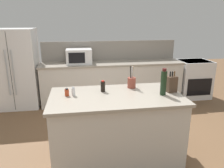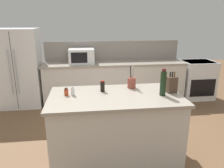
% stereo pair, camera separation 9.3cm
% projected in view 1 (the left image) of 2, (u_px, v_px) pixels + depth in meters
% --- Properties ---
extents(ground_plane, '(14.00, 14.00, 0.00)m').
position_uv_depth(ground_plane, '(116.00, 156.00, 3.15)').
color(ground_plane, brown).
extents(back_counter_run, '(3.25, 0.66, 0.94)m').
position_uv_depth(back_counter_run, '(112.00, 82.00, 5.14)').
color(back_counter_run, beige).
rests_on(back_counter_run, ground_plane).
extents(wall_backsplash, '(3.21, 0.03, 0.46)m').
position_uv_depth(wall_backsplash, '(110.00, 51.00, 5.24)').
color(wall_backsplash, gray).
rests_on(wall_backsplash, back_counter_run).
extents(kitchen_island, '(1.75, 0.95, 0.94)m').
position_uv_depth(kitchen_island, '(116.00, 127.00, 3.01)').
color(kitchen_island, beige).
rests_on(kitchen_island, ground_plane).
extents(refrigerator, '(0.94, 0.75, 1.71)m').
position_uv_depth(refrigerator, '(15.00, 69.00, 4.75)').
color(refrigerator, white).
rests_on(refrigerator, ground_plane).
extents(range_oven, '(0.76, 0.65, 0.92)m').
position_uv_depth(range_oven, '(193.00, 79.00, 5.45)').
color(range_oven, white).
rests_on(range_oven, ground_plane).
extents(microwave, '(0.56, 0.39, 0.32)m').
position_uv_depth(microwave, '(79.00, 56.00, 4.84)').
color(microwave, white).
rests_on(microwave, back_counter_run).
extents(knife_block, '(0.14, 0.12, 0.29)m').
position_uv_depth(knife_block, '(172.00, 84.00, 2.98)').
color(knife_block, '#4C3828').
rests_on(knife_block, kitchen_island).
extents(utensil_crock, '(0.12, 0.12, 0.32)m').
position_uv_depth(utensil_crock, '(132.00, 82.00, 3.17)').
color(utensil_crock, brown).
rests_on(utensil_crock, kitchen_island).
extents(salt_shaker, '(0.05, 0.05, 0.12)m').
position_uv_depth(salt_shaker, '(73.00, 92.00, 2.84)').
color(salt_shaker, silver).
rests_on(salt_shaker, kitchen_island).
extents(soy_sauce_bottle, '(0.06, 0.06, 0.16)m').
position_uv_depth(soy_sauce_bottle, '(103.00, 86.00, 3.00)').
color(soy_sauce_bottle, black).
rests_on(soy_sauce_bottle, kitchen_island).
extents(wine_bottle, '(0.08, 0.08, 0.36)m').
position_uv_depth(wine_bottle, '(164.00, 83.00, 2.85)').
color(wine_bottle, black).
rests_on(wine_bottle, kitchen_island).
extents(spice_jar_paprika, '(0.06, 0.06, 0.10)m').
position_uv_depth(spice_jar_paprika, '(67.00, 92.00, 2.84)').
color(spice_jar_paprika, '#B73D1E').
rests_on(spice_jar_paprika, kitchen_island).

